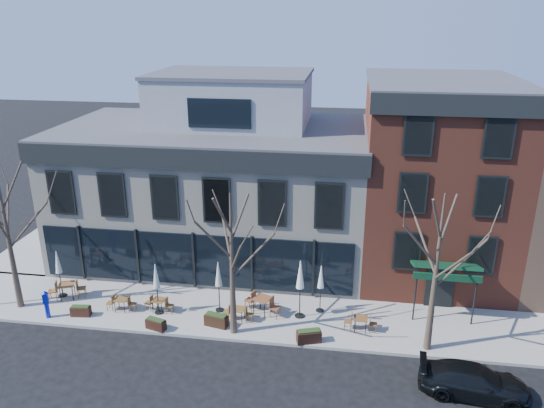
# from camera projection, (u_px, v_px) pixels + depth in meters

# --- Properties ---
(ground) EXTENTS (120.00, 120.00, 0.00)m
(ground) POSITION_uv_depth(u_px,v_px,m) (196.00, 290.00, 29.49)
(ground) COLOR black
(ground) RESTS_ON ground
(sidewalk_front) EXTENTS (33.50, 4.70, 0.15)m
(sidewalk_front) POSITION_uv_depth(u_px,v_px,m) (246.00, 314.00, 27.02)
(sidewalk_front) COLOR gray
(sidewalk_front) RESTS_ON ground
(sidewalk_side) EXTENTS (4.50, 12.00, 0.15)m
(sidewalk_side) POSITION_uv_depth(u_px,v_px,m) (62.00, 235.00, 36.57)
(sidewalk_side) COLOR gray
(sidewalk_side) RESTS_ON ground
(corner_building) EXTENTS (18.39, 10.39, 11.10)m
(corner_building) POSITION_uv_depth(u_px,v_px,m) (216.00, 182.00, 32.56)
(corner_building) COLOR beige
(corner_building) RESTS_ON ground
(red_brick_building) EXTENTS (8.20, 11.78, 11.18)m
(red_brick_building) POSITION_uv_depth(u_px,v_px,m) (435.00, 177.00, 30.40)
(red_brick_building) COLOR brown
(red_brick_building) RESTS_ON ground
(tree_corner) EXTENTS (3.93, 3.98, 7.92)m
(tree_corner) POSITION_uv_depth(u_px,v_px,m) (8.00, 234.00, 26.20)
(tree_corner) COLOR #382B21
(tree_corner) RESTS_ON sidewalk_front
(tree_mid) EXTENTS (3.50, 3.55, 7.04)m
(tree_mid) POSITION_uv_depth(u_px,v_px,m) (232.00, 264.00, 24.14)
(tree_mid) COLOR #382B21
(tree_mid) RESTS_ON sidewalk_front
(tree_right) EXTENTS (3.72, 3.77, 7.48)m
(tree_right) POSITION_uv_depth(u_px,v_px,m) (436.00, 272.00, 22.84)
(tree_right) COLOR #382B21
(tree_right) RESTS_ON sidewalk_front
(parked_sedan) EXTENTS (4.52, 2.21, 1.26)m
(parked_sedan) POSITION_uv_depth(u_px,v_px,m) (474.00, 381.00, 21.28)
(parked_sedan) COLOR black
(parked_sedan) RESTS_ON ground
(call_box) EXTENTS (0.30, 0.30, 1.50)m
(call_box) POSITION_uv_depth(u_px,v_px,m) (46.00, 303.00, 26.33)
(call_box) COLOR #0D19B3
(call_box) RESTS_ON sidewalk_front
(cafe_set_0) EXTENTS (1.98, 1.12, 1.02)m
(cafe_set_0) POSITION_uv_depth(u_px,v_px,m) (67.00, 289.00, 28.22)
(cafe_set_0) COLOR brown
(cafe_set_0) RESTS_ON sidewalk_front
(cafe_set_1) EXTENTS (1.56, 0.64, 0.82)m
(cafe_set_1) POSITION_uv_depth(u_px,v_px,m) (121.00, 303.00, 27.08)
(cafe_set_1) COLOR brown
(cafe_set_1) RESTS_ON sidewalk_front
(cafe_set_2) EXTENTS (1.59, 0.69, 0.82)m
(cafe_set_2) POSITION_uv_depth(u_px,v_px,m) (159.00, 304.00, 27.00)
(cafe_set_2) COLOR brown
(cafe_set_2) RESTS_ON sidewalk_front
(cafe_set_3) EXTENTS (1.58, 0.66, 0.82)m
(cafe_set_3) POSITION_uv_depth(u_px,v_px,m) (238.00, 313.00, 26.19)
(cafe_set_3) COLOR brown
(cafe_set_3) RESTS_ON sidewalk_front
(cafe_set_4) EXTENTS (2.04, 1.22, 1.05)m
(cafe_set_4) POSITION_uv_depth(u_px,v_px,m) (262.00, 303.00, 26.81)
(cafe_set_4) COLOR brown
(cafe_set_4) RESTS_ON sidewalk_front
(cafe_set_5) EXTENTS (1.62, 0.69, 0.85)m
(cafe_set_5) POSITION_uv_depth(u_px,v_px,m) (361.00, 322.00, 25.39)
(cafe_set_5) COLOR brown
(cafe_set_5) RESTS_ON sidewalk_front
(umbrella_0) EXTENTS (0.42, 0.42, 2.65)m
(umbrella_0) POSITION_uv_depth(u_px,v_px,m) (58.00, 264.00, 27.98)
(umbrella_0) COLOR black
(umbrella_0) RESTS_ON sidewalk_front
(umbrella_1) EXTENTS (0.44, 0.44, 2.75)m
(umbrella_1) POSITION_uv_depth(u_px,v_px,m) (156.00, 279.00, 26.33)
(umbrella_1) COLOR black
(umbrella_1) RESTS_ON sidewalk_front
(umbrella_2) EXTENTS (0.44, 0.44, 2.76)m
(umbrella_2) POSITION_uv_depth(u_px,v_px,m) (218.00, 277.00, 26.54)
(umbrella_2) COLOR black
(umbrella_2) RESTS_ON sidewalk_front
(umbrella_3) EXTENTS (0.50, 0.50, 3.10)m
(umbrella_3) POSITION_uv_depth(u_px,v_px,m) (300.00, 278.00, 25.93)
(umbrella_3) COLOR black
(umbrella_3) RESTS_ON sidewalk_front
(umbrella_4) EXTENTS (0.41, 0.41, 2.58)m
(umbrella_4) POSITION_uv_depth(u_px,v_px,m) (321.00, 279.00, 26.54)
(umbrella_4) COLOR black
(umbrella_4) RESTS_ON sidewalk_front
(planter_0) EXTENTS (1.01, 0.48, 0.55)m
(planter_0) POSITION_uv_depth(u_px,v_px,m) (81.00, 311.00, 26.67)
(planter_0) COLOR black
(planter_0) RESTS_ON sidewalk_front
(planter_1) EXTENTS (1.06, 0.66, 0.55)m
(planter_1) POSITION_uv_depth(u_px,v_px,m) (156.00, 324.00, 25.54)
(planter_1) COLOR black
(planter_1) RESTS_ON sidewalk_front
(planter_2) EXTENTS (1.21, 0.70, 0.64)m
(planter_2) POSITION_uv_depth(u_px,v_px,m) (216.00, 320.00, 25.80)
(planter_2) COLOR black
(planter_2) RESTS_ON sidewalk_front
(planter_3) EXTENTS (1.22, 0.78, 0.63)m
(planter_3) POSITION_uv_depth(u_px,v_px,m) (309.00, 336.00, 24.52)
(planter_3) COLOR black
(planter_3) RESTS_ON sidewalk_front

